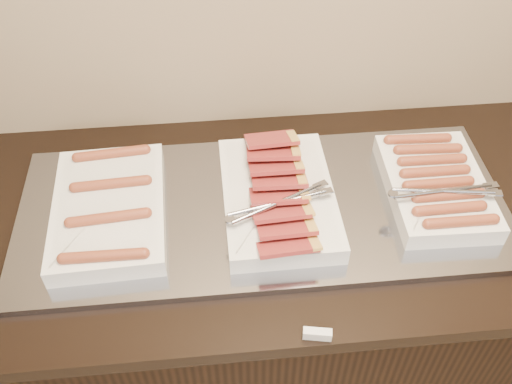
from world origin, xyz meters
The scene contains 6 objects.
counter centered at (0.00, 2.13, 0.45)m, with size 2.06×0.76×0.90m.
warming_tray centered at (-0.02, 2.13, 0.91)m, with size 1.20×0.50×0.02m, color gray.
dish_left centered at (-0.39, 2.13, 0.95)m, with size 0.27×0.40×0.07m.
dish_center centered at (0.02, 2.13, 0.95)m, with size 0.28×0.43×0.09m.
dish_right centered at (0.41, 2.13, 0.95)m, with size 0.26×0.36×0.08m.
label_holder centered at (0.06, 1.77, 0.91)m, with size 0.06×0.02×0.02m, color silver.
Camera 1 is at (-0.13, 1.18, 1.95)m, focal length 40.00 mm.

